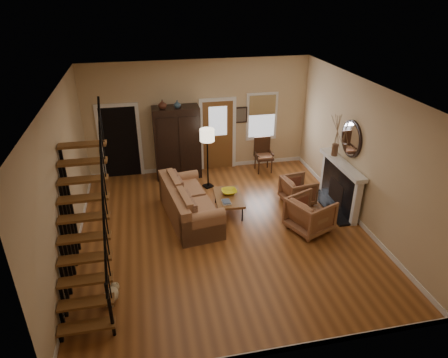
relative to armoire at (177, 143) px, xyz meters
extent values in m
plane|color=#965526|center=(0.70, -3.15, -1.05)|extent=(7.00, 7.00, 0.00)
plane|color=white|center=(0.70, -3.15, 2.25)|extent=(7.00, 7.00, 0.00)
cube|color=#D3B587|center=(0.70, 0.35, 0.60)|extent=(6.50, 0.04, 3.30)
cube|color=#D3B587|center=(-2.55, -3.15, 0.60)|extent=(0.04, 7.00, 3.30)
cube|color=#D3B587|center=(3.95, -3.15, 0.60)|extent=(0.04, 7.00, 3.30)
cube|color=black|center=(-1.60, 0.50, 0.00)|extent=(1.00, 0.36, 2.10)
cube|color=brown|center=(1.25, 0.33, 0.00)|extent=(0.90, 0.06, 2.10)
cube|color=silver|center=(2.60, 0.32, 0.50)|extent=(0.96, 0.06, 1.46)
cube|color=black|center=(3.83, -2.65, -0.48)|extent=(0.24, 1.60, 1.15)
cube|color=white|center=(3.77, -2.65, 0.15)|extent=(0.30, 1.95, 0.10)
cylinder|color=silver|center=(3.90, -2.65, 0.80)|extent=(0.05, 0.90, 0.90)
imported|color=#4C2619|center=(-0.35, -0.10, 1.17)|extent=(0.24, 0.24, 0.25)
imported|color=#334C60|center=(0.05, -0.10, 1.16)|extent=(0.20, 0.20, 0.21)
imported|color=yellow|center=(1.05, -2.16, -0.57)|extent=(0.39, 0.39, 0.09)
imported|color=brown|center=(2.67, -3.49, -0.64)|extent=(1.17, 1.16, 0.82)
imported|color=brown|center=(2.87, -2.23, -0.70)|extent=(0.86, 0.85, 0.70)
camera|label=1|loc=(-0.86, -10.74, 4.20)|focal=32.00mm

